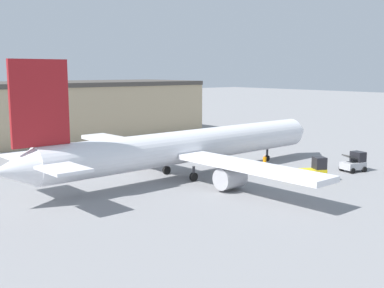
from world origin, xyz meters
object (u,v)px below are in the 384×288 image
at_px(ground_crew_worker, 265,162).
at_px(belt_loader_truck, 354,162).
at_px(baggage_tug, 315,171).
at_px(airplane, 184,147).

height_order(ground_crew_worker, belt_loader_truck, belt_loader_truck).
xyz_separation_m(ground_crew_worker, baggage_tug, (0.02, -6.83, 0.14)).
distance_m(airplane, baggage_tug, 13.68).
bearing_deg(airplane, belt_loader_truck, -33.39).
xyz_separation_m(airplane, belt_loader_truck, (16.54, -9.84, -2.22)).
bearing_deg(belt_loader_truck, ground_crew_worker, 150.13).
bearing_deg(belt_loader_truck, baggage_tug, -166.91).
height_order(airplane, belt_loader_truck, airplane).
bearing_deg(baggage_tug, belt_loader_truck, 29.13).
height_order(airplane, ground_crew_worker, airplane).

